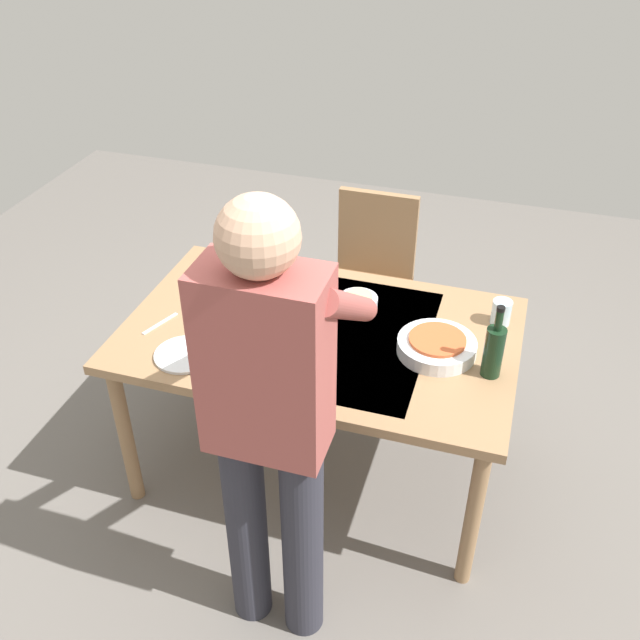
% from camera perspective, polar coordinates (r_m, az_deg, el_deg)
% --- Properties ---
extents(ground_plane, '(6.00, 6.00, 0.00)m').
position_cam_1_polar(ground_plane, '(3.35, 0.00, -11.31)').
color(ground_plane, '#66605B').
extents(dining_table, '(1.55, 0.96, 0.75)m').
position_cam_1_polar(dining_table, '(2.90, 0.00, -1.99)').
color(dining_table, '#93704C').
rests_on(dining_table, ground_plane).
extents(chair_near, '(0.40, 0.40, 0.91)m').
position_cam_1_polar(chair_near, '(3.67, 4.09, 3.88)').
color(chair_near, brown).
rests_on(chair_near, ground_plane).
extents(person_server, '(0.42, 0.61, 1.69)m').
position_cam_1_polar(person_server, '(2.16, -3.97, -7.67)').
color(person_server, '#2D2D38').
rests_on(person_server, ground_plane).
extents(wine_bottle, '(0.07, 0.07, 0.30)m').
position_cam_1_polar(wine_bottle, '(2.64, 13.60, -2.32)').
color(wine_bottle, black).
rests_on(wine_bottle, dining_table).
extents(wine_glass_left, '(0.07, 0.07, 0.15)m').
position_cam_1_polar(wine_glass_left, '(2.48, -1.17, -4.17)').
color(wine_glass_left, white).
rests_on(wine_glass_left, dining_table).
extents(water_cup_near_left, '(0.07, 0.07, 0.10)m').
position_cam_1_polar(water_cup_near_left, '(3.11, -2.45, 3.57)').
color(water_cup_near_left, silver).
rests_on(water_cup_near_left, dining_table).
extents(water_cup_near_right, '(0.08, 0.08, 0.10)m').
position_cam_1_polar(water_cup_near_right, '(2.95, -3.08, 1.69)').
color(water_cup_near_right, silver).
rests_on(water_cup_near_right, dining_table).
extents(water_cup_far_left, '(0.07, 0.07, 0.10)m').
position_cam_1_polar(water_cup_far_left, '(3.05, -4.80, 2.89)').
color(water_cup_far_left, silver).
rests_on(water_cup_far_left, dining_table).
extents(water_cup_far_right, '(0.08, 0.08, 0.10)m').
position_cam_1_polar(water_cup_far_right, '(2.95, 14.17, 0.60)').
color(water_cup_far_right, silver).
rests_on(water_cup_far_right, dining_table).
extents(serving_bowl_pasta, '(0.30, 0.30, 0.07)m').
position_cam_1_polar(serving_bowl_pasta, '(2.75, 9.24, -2.01)').
color(serving_bowl_pasta, silver).
rests_on(serving_bowl_pasta, dining_table).
extents(side_bowl_salad, '(0.18, 0.18, 0.07)m').
position_cam_1_polar(side_bowl_salad, '(2.80, -1.38, -0.76)').
color(side_bowl_salad, silver).
rests_on(side_bowl_salad, dining_table).
extents(side_bowl_bread, '(0.16, 0.16, 0.07)m').
position_cam_1_polar(side_bowl_bread, '(2.96, 3.05, 1.43)').
color(side_bowl_bread, silver).
rests_on(side_bowl_bread, dining_table).
extents(dinner_plate_near, '(0.23, 0.23, 0.01)m').
position_cam_1_polar(dinner_plate_near, '(2.76, -10.67, -2.71)').
color(dinner_plate_near, silver).
rests_on(dinner_plate_near, dining_table).
extents(table_fork, '(0.08, 0.17, 0.00)m').
position_cam_1_polar(table_fork, '(2.96, -12.55, -0.28)').
color(table_fork, silver).
rests_on(table_fork, dining_table).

